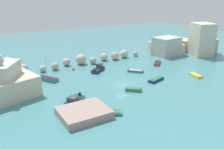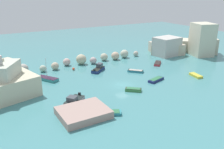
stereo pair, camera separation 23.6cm
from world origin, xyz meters
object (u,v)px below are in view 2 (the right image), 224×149
moored_boat_1 (136,71)px  moored_boat_2 (47,79)px  channel_buoy (74,69)px  moored_boat_8 (110,113)px  stone_dock (83,113)px  moored_boat_5 (158,63)px  moored_boat_3 (74,101)px  moored_boat_7 (133,90)px  moored_boat_0 (98,69)px  moored_boat_6 (156,80)px  moored_boat_4 (196,75)px

moored_boat_1 → moored_boat_2: size_ratio=0.69×
channel_buoy → moored_boat_8: bearing=-97.2°
stone_dock → channel_buoy: stone_dock is taller
moored_boat_5 → moored_boat_8: size_ratio=1.04×
channel_buoy → moored_boat_3: bearing=-110.8°
moored_boat_2 → moored_boat_8: 21.20m
moored_boat_5 → moored_boat_7: 20.15m
moored_boat_2 → moored_boat_8: size_ratio=1.39×
moored_boat_0 → moored_boat_2: size_ratio=0.88×
moored_boat_0 → moored_boat_7: 14.98m
moored_boat_0 → moored_boat_6: size_ratio=1.06×
channel_buoy → moored_boat_5: bearing=-16.9°
moored_boat_0 → moored_boat_1: size_ratio=1.28×
moored_boat_0 → moored_boat_2: 13.01m
moored_boat_1 → moored_boat_4: bearing=2.8°
moored_boat_4 → moored_boat_6: moored_boat_6 is taller
moored_boat_7 → moored_boat_5: bearing=76.7°
moored_boat_0 → moored_boat_8: moored_boat_0 is taller
moored_boat_4 → moored_boat_5: (-1.43, 12.09, 0.03)m
stone_dock → moored_boat_2: size_ratio=1.44×
stone_dock → moored_boat_1: stone_dock is taller
moored_boat_3 → moored_boat_6: size_ratio=1.02×
stone_dock → moored_boat_6: 21.43m
moored_boat_5 → moored_boat_3: bearing=158.4°
moored_boat_4 → moored_boat_6: size_ratio=0.80×
moored_boat_2 → moored_boat_7: size_ratio=1.65×
channel_buoy → moored_boat_0: 6.38m
stone_dock → moored_boat_5: 33.26m
stone_dock → moored_boat_1: 24.37m
moored_boat_0 → moored_boat_8: (-8.38, -21.02, -0.33)m
moored_boat_0 → moored_boat_4: moored_boat_0 is taller
moored_boat_1 → moored_boat_6: 7.37m
moored_boat_6 → moored_boat_4: bearing=-29.1°
moored_boat_2 → moored_boat_4: 34.30m
moored_boat_4 → moored_boat_2: bearing=73.8°
moored_boat_7 → moored_boat_8: moored_boat_7 is taller
moored_boat_1 → moored_boat_8: moored_boat_8 is taller
moored_boat_4 → moored_boat_8: size_ratio=0.92×
stone_dock → moored_boat_0: size_ratio=1.63×
stone_dock → moored_boat_4: size_ratio=2.17×
moored_boat_0 → moored_boat_4: size_ratio=1.33×
moored_boat_2 → stone_dock: bearing=149.8°
stone_dock → moored_boat_8: 4.39m
moored_boat_8 → moored_boat_6: bearing=53.3°
channel_buoy → moored_boat_0: bearing=-34.5°
moored_boat_1 → moored_boat_2: bearing=-148.2°
stone_dock → moored_boat_6: bearing=17.9°
stone_dock → channel_buoy: (7.19, 22.99, -0.29)m
moored_boat_2 → channel_buoy: bearing=-95.0°
moored_boat_5 → moored_boat_6: bearing=-174.6°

